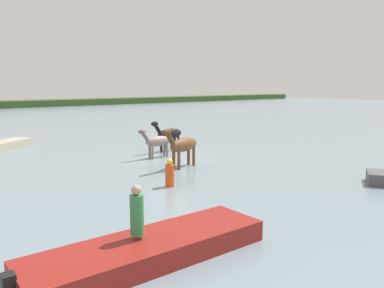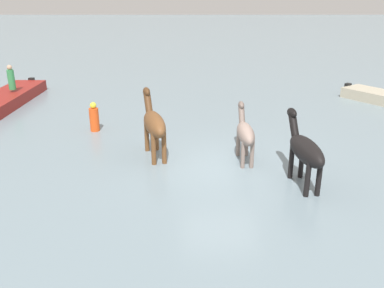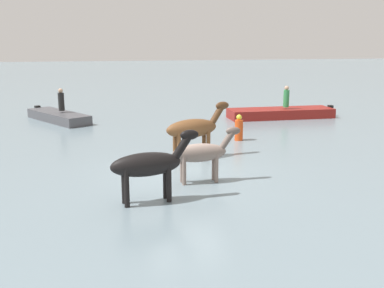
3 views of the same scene
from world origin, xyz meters
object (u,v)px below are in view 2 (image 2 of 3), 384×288
(horse_mid_herd, at_px, (305,150))
(buoy_channel_marker, at_px, (94,118))
(person_watcher_seated, at_px, (11,78))
(boat_motor_center, at_px, (9,99))
(horse_pinto_flank, at_px, (245,133))
(horse_dun_straggler, at_px, (154,123))

(horse_mid_herd, relative_size, buoy_channel_marker, 2.17)
(buoy_channel_marker, bearing_deg, person_watcher_seated, -131.73)
(horse_mid_herd, height_order, boat_motor_center, horse_mid_herd)
(horse_pinto_flank, distance_m, horse_dun_straggler, 2.92)
(horse_dun_straggler, bearing_deg, buoy_channel_marker, 28.89)
(boat_motor_center, height_order, person_watcher_seated, person_watcher_seated)
(boat_motor_center, height_order, buoy_channel_marker, buoy_channel_marker)
(horse_dun_straggler, relative_size, person_watcher_seated, 2.20)
(boat_motor_center, relative_size, person_watcher_seated, 5.17)
(horse_mid_herd, height_order, person_watcher_seated, horse_mid_herd)
(horse_mid_herd, bearing_deg, buoy_channel_marker, 46.98)
(horse_dun_straggler, height_order, person_watcher_seated, horse_dun_straggler)
(boat_motor_center, xyz_separation_m, buoy_channel_marker, (4.17, 5.09, 0.32))
(boat_motor_center, bearing_deg, horse_pinto_flank, 56.45)
(horse_mid_herd, xyz_separation_m, person_watcher_seated, (-9.12, -11.74, 0.12))
(horse_pinto_flank, xyz_separation_m, person_watcher_seated, (-7.36, -10.34, 0.25))
(boat_motor_center, bearing_deg, person_watcher_seated, 138.01)
(horse_dun_straggler, height_order, boat_motor_center, horse_dun_straggler)
(horse_dun_straggler, distance_m, boat_motor_center, 10.23)
(horse_pinto_flank, relative_size, person_watcher_seated, 1.82)
(horse_mid_herd, distance_m, buoy_channel_marker, 8.34)
(horse_pinto_flank, height_order, person_watcher_seated, person_watcher_seated)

